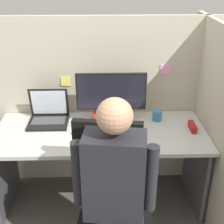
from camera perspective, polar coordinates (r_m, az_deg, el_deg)
cubicle_panel_back at (r=2.77m, az=-2.12°, el=1.30°), size 2.17×0.05×1.54m
cubicle_panel_right at (r=2.52m, az=17.85°, el=-2.71°), size 0.04×1.33×1.54m
desk at (r=2.55m, az=-2.08°, el=-6.65°), size 1.67×0.69×0.72m
paper_box at (r=2.59m, az=-0.14°, el=-1.15°), size 0.30×0.22×0.06m
monitor at (r=2.50m, az=-0.14°, el=3.27°), size 0.56×0.21×0.36m
laptop at (r=2.63m, az=-11.51°, el=-0.77°), size 0.32×0.26×0.28m
mouse at (r=2.42m, az=-6.58°, el=-3.76°), size 0.06×0.05×0.04m
stapler at (r=2.55m, az=14.49°, el=-2.64°), size 0.04×0.14×0.05m
carrot_toy at (r=2.32m, az=1.68°, el=-4.82°), size 0.05×0.14×0.05m
office_chair at (r=2.06m, az=-0.12°, el=-16.64°), size 0.54×0.59×1.06m
person at (r=1.78m, az=0.74°, el=-14.90°), size 0.48×0.47×1.32m
coffee_mug at (r=2.63m, az=8.23°, el=-0.63°), size 0.08×0.08×0.09m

